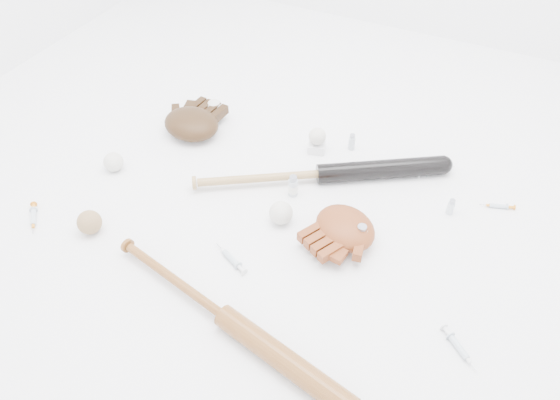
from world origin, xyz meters
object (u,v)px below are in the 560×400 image
at_px(bat_dark, 320,174).
at_px(bat_wood, 225,317).
at_px(glove_dark, 191,123).
at_px(pedestal, 317,147).

distance_m(bat_dark, bat_wood, 0.67).
xyz_separation_m(bat_dark, glove_dark, (-0.57, 0.04, 0.01)).
bearing_deg(pedestal, bat_dark, -63.18).
height_order(bat_dark, bat_wood, bat_dark).
distance_m(bat_wood, glove_dark, 0.91).
bearing_deg(glove_dark, bat_dark, 0.42).
relative_size(bat_dark, bat_wood, 1.07).
bearing_deg(pedestal, glove_dark, -166.64).
height_order(bat_dark, pedestal, bat_dark).
bearing_deg(bat_wood, glove_dark, 141.45).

